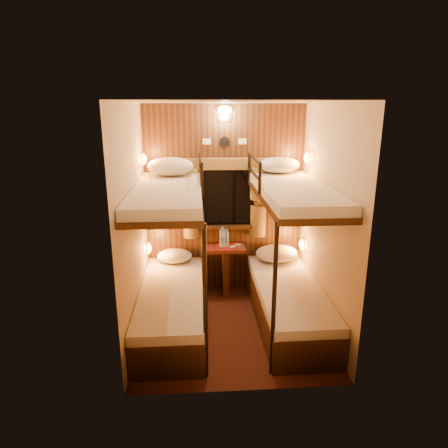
{
  "coord_description": "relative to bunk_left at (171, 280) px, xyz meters",
  "views": [
    {
      "loc": [
        -0.35,
        -3.93,
        2.35
      ],
      "look_at": [
        -0.07,
        0.15,
        1.15
      ],
      "focal_mm": 32.0,
      "sensor_mm": 36.0,
      "label": 1
    }
  ],
  "objects": [
    {
      "name": "bunk_right",
      "position": [
        1.3,
        0.0,
        0.0
      ],
      "size": [
        0.72,
        1.9,
        1.82
      ],
      "color": "black",
      "rests_on": "floor"
    },
    {
      "name": "wall_front",
      "position": [
        0.65,
        -1.12,
        0.64
      ],
      "size": [
        2.4,
        0.0,
        2.4
      ],
      "primitive_type": "plane",
      "rotation": [
        -1.57,
        0.0,
        0.0
      ],
      "color": "#C6B293",
      "rests_on": "floor"
    },
    {
      "name": "sachet_b",
      "position": [
        0.74,
        0.75,
        0.09
      ],
      "size": [
        0.09,
        0.08,
        0.01
      ],
      "primitive_type": "cube",
      "rotation": [
        0.0,
        0.0,
        0.45
      ],
      "color": "silver",
      "rests_on": "table"
    },
    {
      "name": "wall_back",
      "position": [
        0.65,
        0.98,
        0.64
      ],
      "size": [
        2.4,
        0.0,
        2.4
      ],
      "primitive_type": "plane",
      "rotation": [
        1.57,
        0.0,
        0.0
      ],
      "color": "#C6B293",
      "rests_on": "floor"
    },
    {
      "name": "reading_lamps",
      "position": [
        0.65,
        0.63,
        0.68
      ],
      "size": [
        2.0,
        0.2,
        1.25
      ],
      "color": "orange",
      "rests_on": "wall_left"
    },
    {
      "name": "pillow_lower_left",
      "position": [
        -0.0,
        0.77,
        -0.02
      ],
      "size": [
        0.44,
        0.32,
        0.17
      ],
      "primitive_type": "ellipsoid",
      "color": "silver",
      "rests_on": "bunk_left"
    },
    {
      "name": "wall_left",
      "position": [
        -0.35,
        -0.07,
        0.64
      ],
      "size": [
        0.0,
        2.4,
        2.4
      ],
      "primitive_type": "plane",
      "rotation": [
        1.57,
        0.0,
        1.57
      ],
      "color": "#C6B293",
      "rests_on": "floor"
    },
    {
      "name": "table",
      "position": [
        0.65,
        0.78,
        -0.14
      ],
      "size": [
        0.5,
        0.34,
        0.66
      ],
      "color": "#502312",
      "rests_on": "floor"
    },
    {
      "name": "ceiling",
      "position": [
        0.65,
        -0.07,
        1.84
      ],
      "size": [
        2.1,
        2.1,
        0.0
      ],
      "primitive_type": "plane",
      "rotation": [
        3.14,
        0.0,
        0.0
      ],
      "color": "silver",
      "rests_on": "wall_back"
    },
    {
      "name": "bottle_left",
      "position": [
        0.61,
        0.76,
        0.2
      ],
      "size": [
        0.07,
        0.07,
        0.26
      ],
      "rotation": [
        0.0,
        0.0,
        -0.18
      ],
      "color": "#99BFE5",
      "rests_on": "table"
    },
    {
      "name": "pillow_lower_right",
      "position": [
        1.3,
        0.71,
        0.0
      ],
      "size": [
        0.54,
        0.38,
        0.21
      ],
      "primitive_type": "ellipsoid",
      "color": "silver",
      "rests_on": "bunk_right"
    },
    {
      "name": "window",
      "position": [
        0.65,
        0.94,
        0.62
      ],
      "size": [
        1.0,
        0.12,
        0.79
      ],
      "color": "black",
      "rests_on": "back_panel"
    },
    {
      "name": "back_panel",
      "position": [
        0.65,
        0.97,
        0.64
      ],
      "size": [
        2.0,
        0.03,
        2.4
      ],
      "primitive_type": "cube",
      "color": "black",
      "rests_on": "floor"
    },
    {
      "name": "curtains",
      "position": [
        0.65,
        0.9,
        0.71
      ],
      "size": [
        1.1,
        0.22,
        1.0
      ],
      "color": "brown",
      "rests_on": "back_panel"
    },
    {
      "name": "sachet_a",
      "position": [
        0.81,
        0.83,
        0.09
      ],
      "size": [
        0.09,
        0.07,
        0.01
      ],
      "primitive_type": "cube",
      "rotation": [
        0.0,
        0.0,
        0.08
      ],
      "color": "silver",
      "rests_on": "table"
    },
    {
      "name": "wall_right",
      "position": [
        1.65,
        -0.07,
        0.64
      ],
      "size": [
        0.0,
        2.4,
        2.4
      ],
      "primitive_type": "plane",
      "rotation": [
        1.57,
        0.0,
        -1.57
      ],
      "color": "#C6B293",
      "rests_on": "floor"
    },
    {
      "name": "pillow_upper_left",
      "position": [
        -0.0,
        0.65,
        1.13
      ],
      "size": [
        0.54,
        0.38,
        0.21
      ],
      "primitive_type": "ellipsoid",
      "color": "silver",
      "rests_on": "bunk_left"
    },
    {
      "name": "pillow_upper_right",
      "position": [
        1.3,
        0.76,
        1.12
      ],
      "size": [
        0.49,
        0.35,
        0.19
      ],
      "primitive_type": "ellipsoid",
      "color": "silver",
      "rests_on": "bunk_right"
    },
    {
      "name": "floor",
      "position": [
        0.65,
        -0.07,
        -0.56
      ],
      "size": [
        2.1,
        2.1,
        0.0
      ],
      "primitive_type": "plane",
      "color": "#35150E",
      "rests_on": "ground"
    },
    {
      "name": "bunk_left",
      "position": [
        0.0,
        0.0,
        0.0
      ],
      "size": [
        0.72,
        1.9,
        1.82
      ],
      "color": "black",
      "rests_on": "floor"
    },
    {
      "name": "bottle_right",
      "position": [
        0.66,
        0.78,
        0.19
      ],
      "size": [
        0.07,
        0.07,
        0.23
      ],
      "rotation": [
        0.0,
        0.0,
        -0.09
      ],
      "color": "#99BFE5",
      "rests_on": "table"
    },
    {
      "name": "back_fixtures",
      "position": [
        0.65,
        0.93,
        1.69
      ],
      "size": [
        0.54,
        0.09,
        0.48
      ],
      "color": "black",
      "rests_on": "back_panel"
    }
  ]
}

